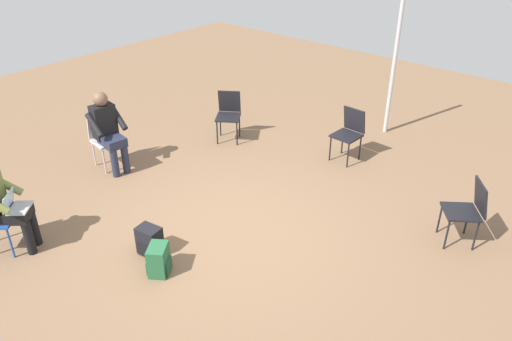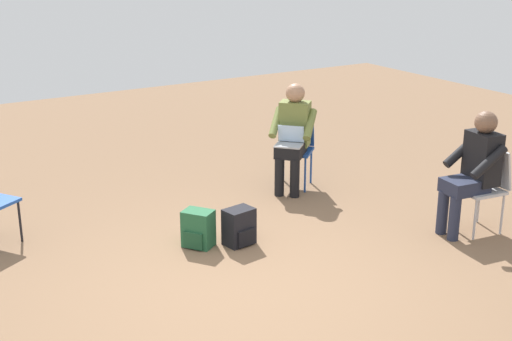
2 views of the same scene
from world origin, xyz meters
The scene contains 10 objects.
ground_plane centered at (0.00, 0.00, 0.00)m, with size 16.65×16.65×0.00m, color brown.
chair_northwest centered at (-1.94, 2.09, 0.50)m, with size 0.57×0.58×0.85m.
chair_west centered at (-2.75, 0.13, 0.50)m, with size 0.48×0.45×0.85m.
chair_north centered at (0.03, 2.79, 0.50)m, with size 0.42×0.45×0.85m.
chair_northeast centered at (2.28, 1.83, 0.50)m, with size 0.58×0.57×0.85m.
person_with_laptop centered at (-1.80, -1.89, 0.69)m, with size 0.64×0.63×1.24m.
person_in_black centered at (-2.58, 0.11, 0.69)m, with size 0.55×0.54×1.24m.
backpack_near_laptop_user centered at (-0.12, -1.00, 0.16)m, with size 0.32×0.34×0.36m.
backpack_by_empty_chair centered at (-0.47, -0.84, 0.16)m, with size 0.31×0.28×0.36m.
tent_pole_far centered at (0.00, 4.14, 1.22)m, with size 0.07×0.07×2.43m, color #B2B2B7.
Camera 1 is at (3.61, -3.62, 3.83)m, focal length 35.00 mm.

